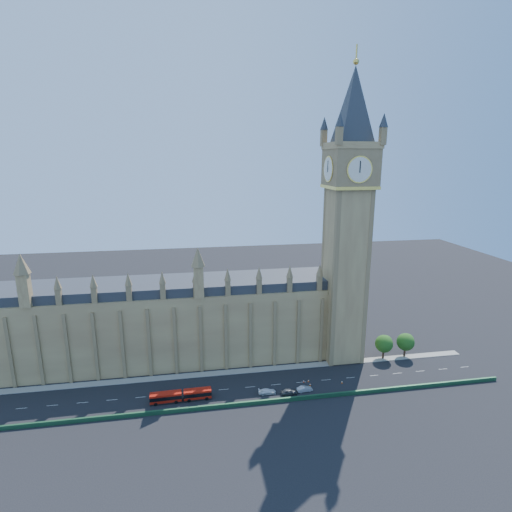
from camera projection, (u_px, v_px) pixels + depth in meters
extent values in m
plane|color=black|center=(237.00, 388.00, 119.85)|extent=(400.00, 400.00, 0.00)
cube|color=olive|center=(155.00, 326.00, 133.94)|extent=(120.00, 20.00, 25.00)
cube|color=#2D3035|center=(152.00, 286.00, 130.63)|extent=(120.00, 18.00, 3.00)
cube|color=olive|center=(344.00, 277.00, 132.54)|extent=(12.00, 12.00, 58.00)
cube|color=olive|center=(350.00, 169.00, 124.26)|extent=(14.00, 14.00, 12.00)
cylinder|color=silver|center=(360.00, 170.00, 117.41)|extent=(7.20, 0.30, 7.20)
cube|color=olive|center=(351.00, 146.00, 122.60)|extent=(14.50, 14.50, 2.00)
pyramid|color=#2D3035|center=(356.00, 65.00, 117.17)|extent=(20.59, 20.59, 22.00)
sphere|color=#F2C64C|center=(356.00, 62.00, 116.98)|extent=(1.80, 1.80, 1.80)
cube|color=#1E4C2D|center=(241.00, 404.00, 111.09)|extent=(160.00, 0.60, 1.20)
cube|color=gray|center=(233.00, 372.00, 128.93)|extent=(160.00, 3.00, 0.16)
cylinder|color=#382619|center=(383.00, 353.00, 137.34)|extent=(0.70, 0.70, 4.00)
sphere|color=#164A13|center=(384.00, 344.00, 136.52)|extent=(6.00, 6.00, 6.00)
sphere|color=#164A13|center=(386.00, 342.00, 136.79)|extent=(4.38, 4.38, 4.38)
cylinder|color=#382619|center=(405.00, 351.00, 138.63)|extent=(0.70, 0.70, 4.00)
sphere|color=#164A13|center=(406.00, 342.00, 137.81)|extent=(6.00, 6.00, 6.00)
sphere|color=#164A13|center=(407.00, 340.00, 138.08)|extent=(4.38, 4.38, 4.38)
cube|color=#AE160B|center=(166.00, 398.00, 112.60)|extent=(8.84, 2.66, 2.93)
cube|color=#AE160B|center=(198.00, 394.00, 114.25)|extent=(7.86, 2.64, 2.93)
cube|color=black|center=(166.00, 397.00, 112.52)|extent=(8.89, 2.71, 1.11)
cube|color=black|center=(198.00, 393.00, 114.17)|extent=(7.91, 2.69, 1.11)
cylinder|color=black|center=(181.00, 396.00, 113.42)|extent=(0.84, 2.36, 2.34)
cylinder|color=black|center=(156.00, 404.00, 111.15)|extent=(0.98, 0.32, 0.98)
cylinder|color=black|center=(156.00, 399.00, 113.48)|extent=(0.98, 0.32, 0.98)
cylinder|color=black|center=(176.00, 402.00, 112.19)|extent=(0.98, 0.32, 0.98)
cylinder|color=black|center=(176.00, 397.00, 114.52)|extent=(0.98, 0.32, 0.98)
cylinder|color=black|center=(189.00, 401.00, 112.86)|extent=(0.98, 0.32, 0.98)
cylinder|color=black|center=(189.00, 396.00, 115.18)|extent=(0.98, 0.32, 0.98)
cylinder|color=black|center=(207.00, 399.00, 113.78)|extent=(0.98, 0.32, 0.98)
cylinder|color=black|center=(206.00, 394.00, 116.11)|extent=(0.98, 0.32, 0.98)
imported|color=#3E4245|center=(289.00, 392.00, 116.59)|extent=(4.81, 1.98, 1.63)
imported|color=#ABADB3|center=(305.00, 389.00, 118.13)|extent=(4.79, 2.06, 1.53)
imported|color=white|center=(267.00, 391.00, 116.91)|extent=(5.13, 2.14, 1.48)
cube|color=black|center=(310.00, 386.00, 121.08)|extent=(0.57, 0.57, 0.05)
cone|color=#DC4C0B|center=(310.00, 385.00, 120.99)|extent=(0.62, 0.62, 0.80)
cylinder|color=white|center=(310.00, 384.00, 120.97)|extent=(0.39, 0.39, 0.14)
cube|color=black|center=(342.00, 383.00, 122.52)|extent=(0.53, 0.53, 0.04)
cone|color=#F8620D|center=(342.00, 382.00, 122.44)|extent=(0.58, 0.58, 0.74)
cylinder|color=white|center=(342.00, 382.00, 122.41)|extent=(0.36, 0.36, 0.13)
cube|color=black|center=(304.00, 382.00, 122.98)|extent=(0.57, 0.57, 0.04)
cone|color=red|center=(304.00, 381.00, 122.89)|extent=(0.63, 0.63, 0.76)
cylinder|color=white|center=(304.00, 381.00, 122.87)|extent=(0.37, 0.37, 0.13)
cube|color=black|center=(308.00, 382.00, 123.35)|extent=(0.42, 0.42, 0.04)
cone|color=#FF5B0D|center=(308.00, 381.00, 123.27)|extent=(0.46, 0.46, 0.70)
cylinder|color=white|center=(309.00, 380.00, 123.25)|extent=(0.34, 0.34, 0.12)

